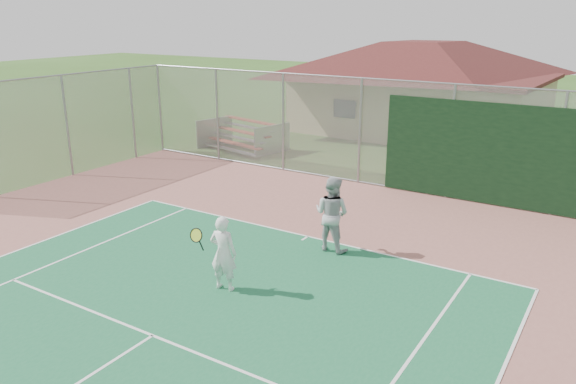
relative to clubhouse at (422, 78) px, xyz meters
The scene contains 6 objects.
back_fence 10.43m from the clubhouse, 65.24° to the right, with size 20.08×0.11×3.53m.
side_fence_left 15.95m from the clubhouse, 119.15° to the right, with size 0.08×9.00×3.50m.
clubhouse is the anchor object (origin of this frame).
bleachers 9.26m from the clubhouse, 123.58° to the right, with size 3.50×2.45×1.18m.
player_white_front 18.15m from the clubhouse, 82.99° to the right, with size 0.93×0.67×1.59m.
player_grey_back 15.35m from the clubhouse, 78.18° to the right, with size 0.92×0.73×1.82m.
Camera 1 is at (6.64, 0.30, 5.45)m, focal length 35.00 mm.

